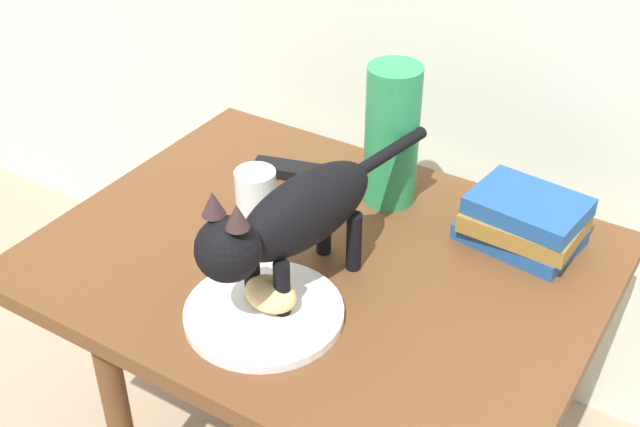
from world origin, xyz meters
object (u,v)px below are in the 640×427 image
Objects in this scene: plate at (264,313)px; candle_jar at (256,196)px; green_vase at (392,136)px; bread_roll at (271,294)px; tv_remote at (293,171)px; cat at (292,219)px; side_table at (320,285)px; book_stack at (524,221)px.

plate is 2.72× the size of candle_jar.
green_vase is 2.93× the size of candle_jar.
candle_jar is at bearing -135.31° from green_vase.
bread_roll is 0.39m from tv_remote.
plate is 2.89× the size of bread_roll.
plate is at bearing -126.55° from bread_roll.
bread_roll is 0.11m from cat.
tv_remote is at bearing 118.76° from bread_roll.
green_vase reaches higher than side_table.
cat is (0.01, 0.07, 0.13)m from plate.
tv_remote is (-0.43, -0.02, -0.03)m from book_stack.
side_table is at bearing 98.30° from cat.
plate is at bearing -90.79° from green_vase.
tv_remote is (-0.18, 0.34, -0.03)m from bread_roll.
book_stack is (0.25, 0.37, 0.04)m from plate.
plate is 0.26m from candle_jar.
bread_roll is 0.32× the size of green_vase.
tv_remote reaches higher than side_table.
green_vase is at bearing -7.90° from tv_remote.
plate is 0.93× the size of green_vase.
bread_roll is 0.17× the size of cat.
candle_jar reaches higher than plate.
plate is 0.45m from book_stack.
cat is 2.40× the size of book_stack.
candle_jar is at bearing 130.19° from bread_roll.
side_table is 3.74× the size of plate.
book_stack is (0.26, 0.20, 0.10)m from side_table.
plate is at bearing -52.18° from candle_jar.
bread_roll is (0.02, -0.16, 0.10)m from side_table.
book_stack is at bearing 21.43° from candle_jar.
book_stack is at bearing 37.86° from side_table.
cat is 5.59× the size of candle_jar.
side_table is 1.82× the size of cat.
bread_roll is 0.94× the size of candle_jar.
book_stack is (0.24, 0.36, 0.00)m from bread_roll.
side_table is 0.26m from tv_remote.
green_vase is at bearing 89.21° from plate.
side_table is at bearing 93.13° from plate.
candle_jar is at bearing 140.38° from cat.
side_table is 10.84× the size of bread_roll.
cat reaches higher than bread_roll.
cat is at bearing -81.70° from side_table.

